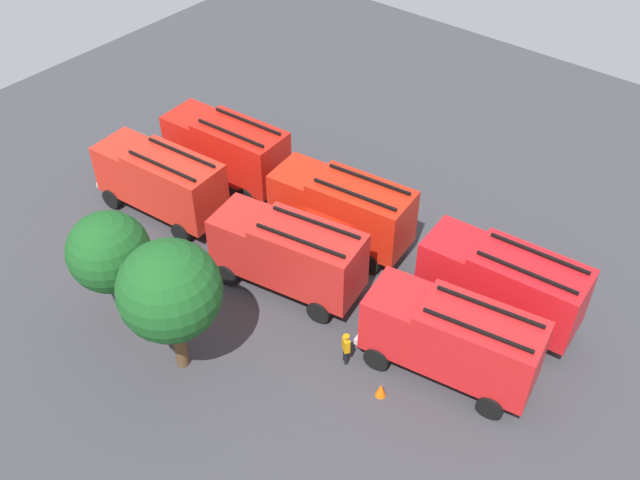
{
  "coord_description": "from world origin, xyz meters",
  "views": [
    {
      "loc": [
        -16.3,
        20.09,
        23.87
      ],
      "look_at": [
        0.0,
        0.0,
        1.4
      ],
      "focal_mm": 40.67,
      "sensor_mm": 36.0,
      "label": 1
    }
  ],
  "objects_px": {
    "fire_truck_4": "(288,252)",
    "fire_truck_2": "(226,148)",
    "fire_truck_3": "(452,337)",
    "tree_1": "(109,252)",
    "traffic_cone_1": "(462,252)",
    "firefighter_0": "(346,347)",
    "tree_0": "(170,291)",
    "firefighter_1": "(359,183)",
    "fire_truck_1": "(342,207)",
    "fire_truck_0": "(502,282)",
    "fire_truck_5": "(161,180)",
    "traffic_cone_0": "(381,390)"
  },
  "relations": [
    {
      "from": "fire_truck_1",
      "to": "traffic_cone_0",
      "type": "xyz_separation_m",
      "value": [
        -7.03,
        6.47,
        -1.83
      ]
    },
    {
      "from": "tree_0",
      "to": "traffic_cone_1",
      "type": "bearing_deg",
      "value": -113.19
    },
    {
      "from": "traffic_cone_1",
      "to": "fire_truck_5",
      "type": "bearing_deg",
      "value": 26.18
    },
    {
      "from": "fire_truck_0",
      "to": "fire_truck_1",
      "type": "xyz_separation_m",
      "value": [
        8.5,
        0.29,
        0.0
      ]
    },
    {
      "from": "fire_truck_1",
      "to": "tree_1",
      "type": "distance_m",
      "value": 11.14
    },
    {
      "from": "fire_truck_1",
      "to": "fire_truck_2",
      "type": "relative_size",
      "value": 1.01
    },
    {
      "from": "tree_0",
      "to": "fire_truck_4",
      "type": "bearing_deg",
      "value": -94.12
    },
    {
      "from": "fire_truck_4",
      "to": "fire_truck_2",
      "type": "bearing_deg",
      "value": -37.91
    },
    {
      "from": "fire_truck_2",
      "to": "traffic_cone_0",
      "type": "relative_size",
      "value": 11.36
    },
    {
      "from": "fire_truck_2",
      "to": "fire_truck_4",
      "type": "height_order",
      "value": "same"
    },
    {
      "from": "tree_0",
      "to": "tree_1",
      "type": "bearing_deg",
      "value": -4.27
    },
    {
      "from": "fire_truck_3",
      "to": "fire_truck_4",
      "type": "relative_size",
      "value": 1.0
    },
    {
      "from": "fire_truck_3",
      "to": "tree_1",
      "type": "distance_m",
      "value": 14.54
    },
    {
      "from": "fire_truck_2",
      "to": "firefighter_1",
      "type": "distance_m",
      "value": 7.38
    },
    {
      "from": "traffic_cone_0",
      "to": "traffic_cone_1",
      "type": "xyz_separation_m",
      "value": [
        1.74,
        -9.27,
        -0.04
      ]
    },
    {
      "from": "fire_truck_3",
      "to": "traffic_cone_0",
      "type": "distance_m",
      "value": 3.55
    },
    {
      "from": "fire_truck_2",
      "to": "tree_1",
      "type": "bearing_deg",
      "value": 104.73
    },
    {
      "from": "fire_truck_2",
      "to": "traffic_cone_1",
      "type": "height_order",
      "value": "fire_truck_2"
    },
    {
      "from": "traffic_cone_0",
      "to": "firefighter_0",
      "type": "bearing_deg",
      "value": -12.57
    },
    {
      "from": "fire_truck_4",
      "to": "fire_truck_5",
      "type": "relative_size",
      "value": 1.02
    },
    {
      "from": "firefighter_0",
      "to": "firefighter_1",
      "type": "height_order",
      "value": "firefighter_1"
    },
    {
      "from": "fire_truck_2",
      "to": "traffic_cone_0",
      "type": "distance_m",
      "value": 16.53
    },
    {
      "from": "fire_truck_0",
      "to": "fire_truck_4",
      "type": "bearing_deg",
      "value": 23.02
    },
    {
      "from": "fire_truck_0",
      "to": "fire_truck_5",
      "type": "height_order",
      "value": "same"
    },
    {
      "from": "tree_0",
      "to": "fire_truck_3",
      "type": "bearing_deg",
      "value": -143.32
    },
    {
      "from": "firefighter_0",
      "to": "tree_0",
      "type": "distance_m",
      "value": 7.61
    },
    {
      "from": "fire_truck_1",
      "to": "tree_1",
      "type": "xyz_separation_m",
      "value": [
        4.56,
        10.05,
        1.52
      ]
    },
    {
      "from": "fire_truck_4",
      "to": "traffic_cone_1",
      "type": "distance_m",
      "value": 8.82
    },
    {
      "from": "fire_truck_4",
      "to": "fire_truck_5",
      "type": "bearing_deg",
      "value": -10.73
    },
    {
      "from": "fire_truck_0",
      "to": "fire_truck_3",
      "type": "xyz_separation_m",
      "value": [
        0.02,
        4.08,
        0.0
      ]
    },
    {
      "from": "firefighter_0",
      "to": "traffic_cone_1",
      "type": "xyz_separation_m",
      "value": [
        -0.41,
        -8.79,
        -0.61
      ]
    },
    {
      "from": "fire_truck_0",
      "to": "fire_truck_1",
      "type": "distance_m",
      "value": 8.5
    },
    {
      "from": "firefighter_1",
      "to": "tree_0",
      "type": "bearing_deg",
      "value": -125.93
    },
    {
      "from": "fire_truck_0",
      "to": "tree_1",
      "type": "bearing_deg",
      "value": 33.88
    },
    {
      "from": "fire_truck_0",
      "to": "fire_truck_1",
      "type": "height_order",
      "value": "same"
    },
    {
      "from": "fire_truck_0",
      "to": "fire_truck_4",
      "type": "relative_size",
      "value": 0.98
    },
    {
      "from": "fire_truck_2",
      "to": "fire_truck_3",
      "type": "height_order",
      "value": "same"
    },
    {
      "from": "firefighter_1",
      "to": "traffic_cone_1",
      "type": "distance_m",
      "value": 6.77
    },
    {
      "from": "fire_truck_4",
      "to": "tree_0",
      "type": "relative_size",
      "value": 1.18
    },
    {
      "from": "firefighter_0",
      "to": "firefighter_1",
      "type": "distance_m",
      "value": 11.27
    },
    {
      "from": "fire_truck_5",
      "to": "tree_0",
      "type": "height_order",
      "value": "tree_0"
    },
    {
      "from": "fire_truck_2",
      "to": "firefighter_1",
      "type": "height_order",
      "value": "fire_truck_2"
    },
    {
      "from": "fire_truck_2",
      "to": "traffic_cone_1",
      "type": "distance_m",
      "value": 13.67
    },
    {
      "from": "tree_0",
      "to": "traffic_cone_1",
      "type": "height_order",
      "value": "tree_0"
    },
    {
      "from": "firefighter_1",
      "to": "fire_truck_1",
      "type": "bearing_deg",
      "value": -107.46
    },
    {
      "from": "tree_0",
      "to": "tree_1",
      "type": "height_order",
      "value": "tree_0"
    },
    {
      "from": "fire_truck_3",
      "to": "fire_truck_1",
      "type": "bearing_deg",
      "value": -33.59
    },
    {
      "from": "fire_truck_4",
      "to": "traffic_cone_1",
      "type": "relative_size",
      "value": 13.19
    },
    {
      "from": "firefighter_0",
      "to": "firefighter_1",
      "type": "bearing_deg",
      "value": 69.67
    },
    {
      "from": "fire_truck_3",
      "to": "tree_1",
      "type": "xyz_separation_m",
      "value": [
        13.04,
        6.26,
        1.52
      ]
    }
  ]
}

